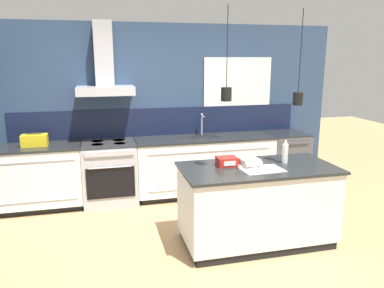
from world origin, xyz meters
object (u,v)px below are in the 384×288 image
yellow_toolbox (35,140)px  red_supply_box (227,161)px  dishwasher (285,160)px  book_stack (246,161)px  bottle_on_island (285,153)px  oven_range (110,172)px

yellow_toolbox → red_supply_box: bearing=-34.7°
dishwasher → yellow_toolbox: yellow_toolbox is taller
book_stack → red_supply_box: bearing=175.8°
dishwasher → bottle_on_island: 1.92m
dishwasher → yellow_toolbox: bearing=180.0°
oven_range → dishwasher: (2.81, 0.00, 0.00)m
dishwasher → bottle_on_island: (-0.87, -1.61, 0.58)m
oven_range → red_supply_box: bearing=-50.9°
red_supply_box → yellow_toolbox: yellow_toolbox is taller
dishwasher → book_stack: 2.12m
book_stack → dishwasher: bearing=49.7°
oven_range → dishwasher: 2.81m
dishwasher → book_stack: size_ratio=2.47×
book_stack → red_supply_box: red_supply_box is taller
dishwasher → oven_range: bearing=-179.9°
oven_range → yellow_toolbox: 1.12m
book_stack → yellow_toolbox: size_ratio=1.08×
book_stack → red_supply_box: size_ratio=1.62×
bottle_on_island → red_supply_box: bottle_on_island is taller
bottle_on_island → red_supply_box: size_ratio=1.29×
bottle_on_island → book_stack: bearing=175.2°
bottle_on_island → red_supply_box: (-0.68, 0.05, -0.07)m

